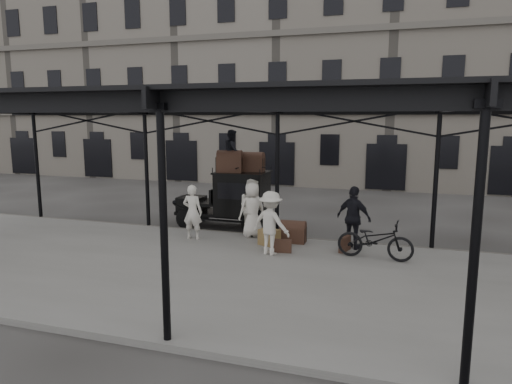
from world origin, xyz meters
TOP-DOWN VIEW (x-y plane):
  - ground at (0.00, 0.00)m, footprint 120.00×120.00m
  - platform at (0.00, -2.00)m, footprint 28.00×8.00m
  - canopy at (0.00, -1.72)m, footprint 22.50×9.00m
  - building_frontage at (0.00, 18.00)m, footprint 64.00×8.00m
  - taxi at (-1.95, 3.12)m, footprint 3.65×1.55m
  - porter_left at (-2.57, 0.75)m, footprint 0.68×0.45m
  - porter_midleft at (-0.85, 1.80)m, footprint 1.18×1.09m
  - porter_centre at (-0.76, 1.62)m, footprint 1.08×1.03m
  - porter_official at (2.66, 1.17)m, footprint 1.24×0.91m
  - porter_right at (0.38, -0.15)m, footprint 1.38×1.05m
  - bicycle at (3.36, 0.31)m, footprint 2.21×0.95m
  - porter_roof at (-1.99, 3.02)m, footprint 0.77×0.89m
  - steamer_trunk_roof_near at (-2.04, 2.87)m, footprint 1.00×0.72m
  - steamer_trunk_roof_far at (-1.29, 3.32)m, footprint 0.83×0.51m
  - steamer_trunk_platform at (0.73, 1.33)m, footprint 0.83×0.52m
  - wicker_hamper at (0.07, 0.80)m, footprint 0.72×0.64m
  - suitcase_upright at (2.45, 0.81)m, footprint 0.31×0.62m
  - suitcase_flat at (0.65, 0.11)m, footprint 0.62×0.24m

SIDE VIEW (x-z plane):
  - ground at x=0.00m, z-range 0.00..0.00m
  - platform at x=0.00m, z-range 0.00..0.15m
  - suitcase_flat at x=0.65m, z-range 0.15..0.55m
  - suitcase_upright at x=2.45m, z-range 0.15..0.60m
  - wicker_hamper at x=0.07m, z-range 0.15..0.65m
  - steamer_trunk_platform at x=0.73m, z-range 0.15..0.75m
  - bicycle at x=3.36m, z-range 0.15..1.28m
  - porter_left at x=-2.57m, z-range 0.15..1.98m
  - porter_centre at x=-0.76m, z-range 0.15..2.02m
  - porter_right at x=0.38m, z-range 0.15..2.04m
  - porter_official at x=2.66m, z-range 0.15..2.10m
  - porter_midleft at x=-0.85m, z-range 0.15..2.11m
  - taxi at x=-1.95m, z-range 0.11..2.29m
  - steamer_trunk_roof_far at x=-1.29m, z-range 2.18..2.78m
  - steamer_trunk_roof_near at x=-2.04m, z-range 2.18..2.85m
  - porter_roof at x=-1.99m, z-range 2.18..3.73m
  - canopy at x=0.00m, z-range 2.23..6.97m
  - building_frontage at x=0.00m, z-range 0.00..14.00m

